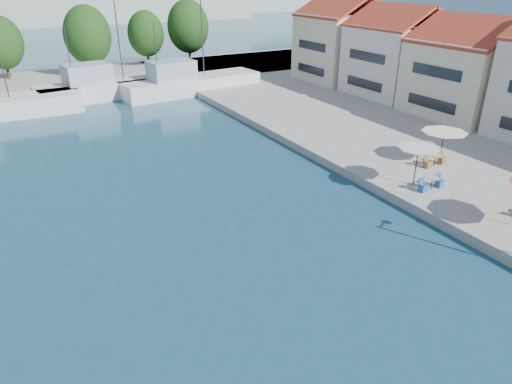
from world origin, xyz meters
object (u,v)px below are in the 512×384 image
umbrella_cream (444,135)px  trawler_04 (189,84)px  umbrella_white (418,152)px  trawler_03 (107,88)px

umbrella_cream → trawler_04: bearing=102.5°
umbrella_cream → umbrella_white: bearing=-157.2°
trawler_04 → umbrella_white: (2.12, -31.57, 1.65)m
umbrella_white → trawler_04: bearing=93.8°
trawler_03 → trawler_04: same height
umbrella_white → umbrella_cream: umbrella_white is taller
trawler_03 → trawler_04: bearing=-23.8°
trawler_04 → umbrella_cream: bearing=-82.7°
umbrella_white → umbrella_cream: 4.83m
trawler_03 → umbrella_white: size_ratio=6.33×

